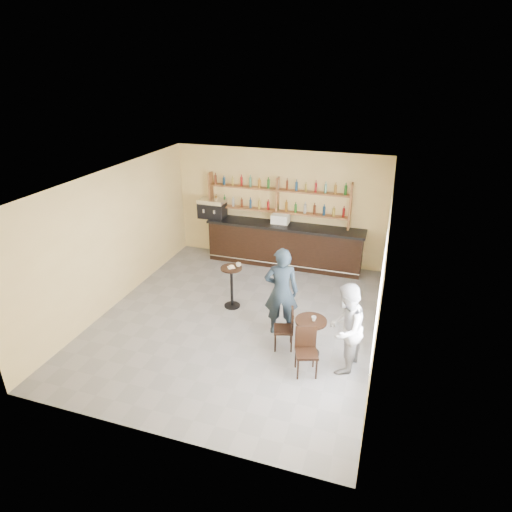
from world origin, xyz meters
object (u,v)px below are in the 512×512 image
(pedestal_table, at_px, (232,287))
(man_main, at_px, (281,292))
(chair_west, at_px, (284,329))
(chair_south, at_px, (306,353))
(espresso_machine, at_px, (212,208))
(bar_counter, at_px, (284,245))
(pastry_case, at_px, (281,219))
(cafe_table, at_px, (310,337))
(patron_second, at_px, (345,329))

(pedestal_table, xyz_separation_m, man_main, (1.36, -0.68, 0.47))
(chair_west, height_order, chair_south, chair_south)
(espresso_machine, xyz_separation_m, man_main, (2.94, -3.33, -0.49))
(bar_counter, height_order, pastry_case, pastry_case)
(pedestal_table, bearing_deg, pastry_case, 80.13)
(bar_counter, xyz_separation_m, man_main, (0.77, -3.33, 0.38))
(espresso_machine, xyz_separation_m, cafe_table, (3.69, -3.90, -1.08))
(cafe_table, bearing_deg, pedestal_table, 149.45)
(chair_west, bearing_deg, espresso_machine, -155.93)
(cafe_table, bearing_deg, pastry_case, 112.91)
(pastry_case, distance_m, pedestal_table, 2.82)
(chair_west, bearing_deg, man_main, -174.44)
(bar_counter, distance_m, chair_west, 3.97)
(man_main, height_order, patron_second, man_main)
(cafe_table, distance_m, patron_second, 0.87)
(man_main, bearing_deg, espresso_machine, -61.86)
(espresso_machine, distance_m, chair_west, 5.07)
(pastry_case, height_order, cafe_table, pastry_case)
(espresso_machine, relative_size, pedestal_table, 0.74)
(pastry_case, height_order, patron_second, patron_second)
(bar_counter, bearing_deg, pedestal_table, -102.56)
(bar_counter, xyz_separation_m, pastry_case, (-0.13, 0.00, 0.75))
(espresso_machine, distance_m, pedestal_table, 3.23)
(espresso_machine, xyz_separation_m, pedestal_table, (1.58, -2.65, -0.96))
(pastry_case, relative_size, pedestal_table, 0.48)
(cafe_table, bearing_deg, espresso_machine, 133.42)
(bar_counter, xyz_separation_m, patron_second, (2.19, -4.14, 0.28))
(bar_counter, xyz_separation_m, espresso_machine, (-2.17, 0.00, 0.87))
(man_main, relative_size, chair_south, 2.13)
(man_main, height_order, cafe_table, man_main)
(patron_second, bearing_deg, chair_south, -48.24)
(bar_counter, xyz_separation_m, cafe_table, (1.52, -3.90, -0.21))
(pastry_case, xyz_separation_m, man_main, (0.90, -3.33, -0.37))
(espresso_machine, bearing_deg, chair_south, -51.57)
(chair_west, bearing_deg, cafe_table, 69.67)
(pastry_case, height_order, man_main, man_main)
(pastry_case, bearing_deg, espresso_machine, -174.90)
(pastry_case, xyz_separation_m, chair_west, (1.10, -3.85, -0.91))
(patron_second, bearing_deg, espresso_machine, -121.61)
(pastry_case, distance_m, patron_second, 4.77)
(pedestal_table, distance_m, patron_second, 3.18)
(pedestal_table, distance_m, man_main, 1.59)
(espresso_machine, distance_m, cafe_table, 5.48)
(cafe_table, xyz_separation_m, chair_south, (0.05, -0.60, 0.07))
(bar_counter, relative_size, pedestal_table, 4.33)
(espresso_machine, relative_size, pastry_case, 1.53)
(pastry_case, distance_m, chair_south, 4.89)
(espresso_machine, distance_m, patron_second, 6.04)
(bar_counter, relative_size, chair_south, 4.82)
(espresso_machine, height_order, pedestal_table, espresso_machine)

